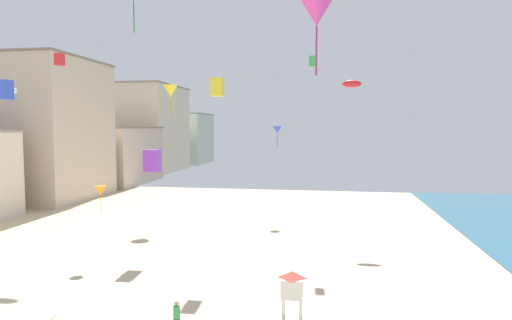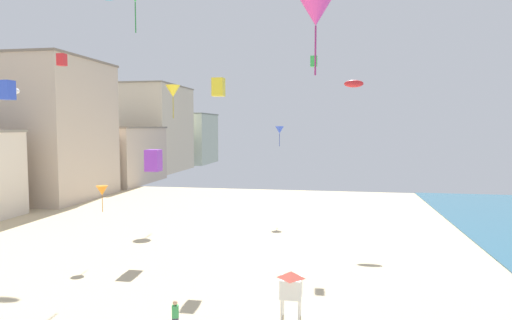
{
  "view_description": "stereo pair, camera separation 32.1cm",
  "coord_description": "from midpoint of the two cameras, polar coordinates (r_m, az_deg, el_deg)",
  "views": [
    {
      "loc": [
        10.12,
        -9.03,
        9.98
      ],
      "look_at": [
        5.67,
        17.94,
        7.92
      ],
      "focal_mm": 30.97,
      "sensor_mm": 36.0,
      "label": 1
    },
    {
      "loc": [
        10.43,
        -8.98,
        9.98
      ],
      "look_at": [
        5.67,
        17.94,
        7.92
      ],
      "focal_mm": 30.97,
      "sensor_mm": 36.0,
      "label": 2
    }
  ],
  "objects": [
    {
      "name": "boardwalk_hotel_mid",
      "position": [
        68.24,
        -26.4,
        3.56
      ],
      "size": [
        15.22,
        15.82,
        19.24
      ],
      "color": "#C6B29E",
      "rests_on": "ground"
    },
    {
      "name": "boardwalk_hotel_far",
      "position": [
        83.35,
        -19.21,
        0.65
      ],
      "size": [
        16.09,
        17.09,
        10.01
      ],
      "color": "#C6B29E",
      "rests_on": "ground"
    },
    {
      "name": "boardwalk_hotel_distant",
      "position": [
        102.02,
        -13.66,
        3.96
      ],
      "size": [
        12.44,
        20.55,
        19.16
      ],
      "color": "beige",
      "rests_on": "ground"
    },
    {
      "name": "boardwalk_hotel_furthest",
      "position": [
        122.65,
        -9.61,
        2.76
      ],
      "size": [
        14.12,
        16.38,
        13.57
      ],
      "color": "#B7C6B2",
      "rests_on": "ground"
    },
    {
      "name": "kite_flyer",
      "position": [
        22.85,
        -10.62,
        -19.12
      ],
      "size": [
        0.34,
        0.34,
        1.64
      ],
      "rotation": [
        0.0,
        0.0,
        4.95
      ],
      "color": "#383D4C",
      "rests_on": "ground"
    },
    {
      "name": "lifeguard_stand",
      "position": [
        23.73,
        4.29,
        -15.76
      ],
      "size": [
        1.1,
        1.1,
        2.55
      ],
      "rotation": [
        0.0,
        0.0,
        0.22
      ],
      "color": "white",
      "rests_on": "ground"
    },
    {
      "name": "kite_purple_box",
      "position": [
        35.33,
        -13.53,
        -0.06
      ],
      "size": [
        1.08,
        1.08,
        1.69
      ],
      "color": "purple"
    },
    {
      "name": "kite_yellow_delta",
      "position": [
        49.61,
        -11.17,
        8.72
      ],
      "size": [
        1.59,
        1.59,
        3.62
      ],
      "color": "yellow"
    },
    {
      "name": "kite_blue_box",
      "position": [
        34.48,
        -29.98,
        7.86
      ],
      "size": [
        0.83,
        0.83,
        1.3
      ],
      "color": "blue"
    },
    {
      "name": "kite_blue_delta",
      "position": [
        48.82,
        2.57,
        3.91
      ],
      "size": [
        0.98,
        0.98,
        2.24
      ],
      "color": "blue"
    },
    {
      "name": "kite_white_parafoil",
      "position": [
        37.67,
        -29.61,
        7.75
      ],
      "size": [
        1.51,
        0.42,
        0.59
      ],
      "color": "white"
    },
    {
      "name": "kite_magenta_delta",
      "position": [
        23.79,
        7.45,
        18.42
      ],
      "size": [
        1.71,
        1.71,
        3.89
      ],
      "color": "#DB3D9E"
    },
    {
      "name": "kite_orange_delta",
      "position": [
        34.95,
        -19.69,
        -3.77
      ],
      "size": [
        0.88,
        0.88,
        1.99
      ],
      "color": "orange"
    },
    {
      "name": "kite_red_box",
      "position": [
        39.51,
        -24.26,
        11.77
      ],
      "size": [
        0.61,
        0.61,
        0.95
      ],
      "color": "red"
    },
    {
      "name": "kite_yellow_box",
      "position": [
        33.57,
        -5.28,
        9.36
      ],
      "size": [
        0.86,
        0.86,
        1.36
      ],
      "color": "yellow"
    },
    {
      "name": "kite_green_box",
      "position": [
        38.07,
        7.04,
        12.52
      ],
      "size": [
        0.56,
        0.56,
        0.88
      ],
      "color": "green"
    },
    {
      "name": "kite_red_parafoil",
      "position": [
        42.61,
        12.06,
        9.6
      ],
      "size": [
        1.78,
        0.49,
        0.69
      ],
      "color": "red"
    }
  ]
}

